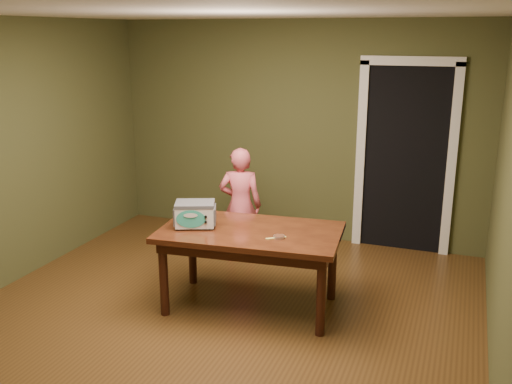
% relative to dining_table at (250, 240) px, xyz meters
% --- Properties ---
extents(floor, '(5.00, 5.00, 0.00)m').
position_rel_dining_table_xyz_m(floor, '(-0.20, -0.48, -0.65)').
color(floor, '#563818').
rests_on(floor, ground).
extents(room_shell, '(4.52, 5.02, 2.61)m').
position_rel_dining_table_xyz_m(room_shell, '(-0.20, -0.48, 1.06)').
color(room_shell, '#434826').
rests_on(room_shell, ground).
extents(doorway, '(1.10, 0.66, 2.25)m').
position_rel_dining_table_xyz_m(doorway, '(1.10, 2.30, 0.41)').
color(doorway, black).
rests_on(doorway, ground).
extents(dining_table, '(1.68, 1.05, 0.75)m').
position_rel_dining_table_xyz_m(dining_table, '(0.00, 0.00, 0.00)').
color(dining_table, black).
rests_on(dining_table, floor).
extents(toy_oven, '(0.43, 0.36, 0.23)m').
position_rel_dining_table_xyz_m(toy_oven, '(-0.50, -0.09, 0.22)').
color(toy_oven, '#4C4F54').
rests_on(toy_oven, dining_table).
extents(baking_pan, '(0.10, 0.10, 0.02)m').
position_rel_dining_table_xyz_m(baking_pan, '(0.31, -0.11, 0.11)').
color(baking_pan, silver).
rests_on(baking_pan, dining_table).
extents(spatula, '(0.16, 0.13, 0.01)m').
position_rel_dining_table_xyz_m(spatula, '(0.29, -0.13, 0.10)').
color(spatula, '#DAC85E').
rests_on(spatula, dining_table).
extents(child, '(0.53, 0.41, 1.27)m').
position_rel_dining_table_xyz_m(child, '(-0.50, 1.00, -0.01)').
color(child, '#EC616E').
rests_on(child, floor).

